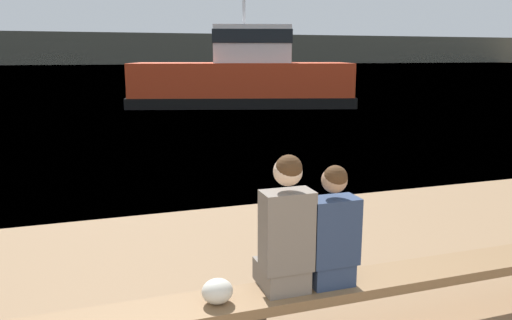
% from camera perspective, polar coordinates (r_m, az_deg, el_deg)
% --- Properties ---
extents(water_surface, '(240.00, 240.00, 0.00)m').
position_cam_1_polar(water_surface, '(126.96, -18.45, 10.31)').
color(water_surface, teal).
rests_on(water_surface, ground).
extents(far_shoreline, '(600.00, 12.00, 7.46)m').
position_cam_1_polar(far_shoreline, '(131.05, -18.57, 11.97)').
color(far_shoreline, '#4C4C42').
rests_on(far_shoreline, ground).
extents(bench_main, '(7.79, 0.41, 0.50)m').
position_cam_1_polar(bench_main, '(3.83, -0.58, -16.36)').
color(bench_main, brown).
rests_on(bench_main, ground).
extents(person_left, '(0.38, 0.42, 1.05)m').
position_cam_1_polar(person_left, '(3.70, 3.40, -8.24)').
color(person_left, '#70665B').
rests_on(person_left, bench_main).
extents(person_right, '(0.38, 0.42, 0.94)m').
position_cam_1_polar(person_right, '(3.87, 8.52, -8.41)').
color(person_right, navy).
rests_on(person_right, bench_main).
extents(shopping_bag, '(0.23, 0.19, 0.18)m').
position_cam_1_polar(shopping_bag, '(3.67, -4.44, -14.72)').
color(shopping_bag, beige).
rests_on(shopping_bag, bench_main).
extents(tugboat_red, '(10.37, 6.31, 6.54)m').
position_cam_1_polar(tugboat_red, '(22.64, -1.51, 9.12)').
color(tugboat_red, red).
rests_on(tugboat_red, water_surface).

